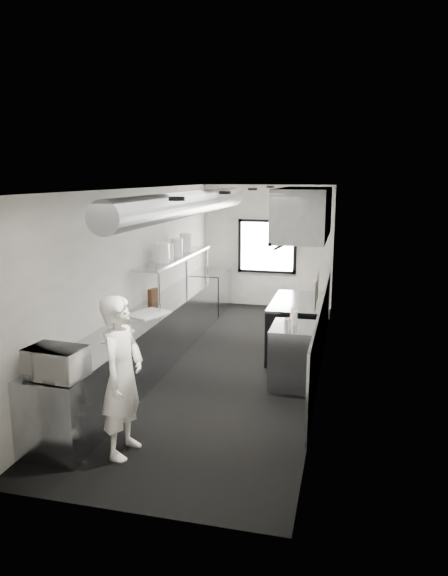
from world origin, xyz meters
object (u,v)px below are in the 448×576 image
Objects in this scene: squeeze_bottle_b at (289,324)px; squeeze_bottle_c at (293,320)px; small_plate at (128,331)px; plate_stack_a at (162,253)px; plate_stack_d at (186,242)px; squeeze_bottle_d at (295,317)px; pass_shelf at (176,258)px; deli_tub_a at (62,356)px; squeeze_bottle_a at (286,325)px; line_cook at (122,376)px; bottle_station at (294,356)px; range at (296,328)px; far_work_table at (210,291)px; microwave at (56,363)px; plate_stack_b at (167,252)px; deli_tub_b at (74,349)px; exhaust_hood at (303,214)px; plate_stack_c at (177,247)px; squeeze_bottle_e at (292,314)px; knife_block at (154,295)px; prep_counter at (149,340)px; cutting_board at (148,313)px.

squeeze_bottle_c is (0.03, 0.19, 0.00)m from squeeze_bottle_b.
plate_stack_a reaches higher than small_plate.
squeeze_bottle_b is at bearing -47.81° from plate_stack_d.
squeeze_bottle_d reaches higher than squeeze_bottle_c.
small_plate is 1.03× the size of squeeze_bottle_d.
pass_shelf is 21.73× the size of deli_tub_a.
pass_shelf is at bearing 138.20° from squeeze_bottle_a.
plate_stack_a is 0.90× the size of plate_stack_d.
bottle_station is at bearing -32.11° from line_cook.
far_work_table is at bearing 131.19° from range.
far_work_table is 6.48m from microwave.
plate_stack_b reaches higher than range.
pass_shelf is at bearing 88.08° from plate_stack_a.
plate_stack_d is at bearing 132.19° from squeeze_bottle_b.
bottle_station is 6.41× the size of deli_tub_b.
exhaust_hood is 1.38× the size of range.
deli_tub_a is 3.16m from plate_stack_a.
plate_stack_d is 3.41m from squeeze_bottle_c.
exhaust_hood is at bearing 54.78° from deli_tub_a.
plate_stack_a reaches higher than bottle_station.
plate_stack_d is (-0.02, 0.62, 0.02)m from plate_stack_c.
plate_stack_c is 0.91× the size of plate_stack_d.
exhaust_hood reaches higher than squeeze_bottle_e.
plate_stack_d is (0.11, 1.47, 0.73)m from knife_block.
pass_shelf is 5.38× the size of microwave.
prep_counter and far_work_table have the same top height.
knife_block is (-0.21, 0.78, 0.10)m from cutting_board.
cutting_board is (-2.27, 0.13, 0.46)m from bottle_station.
squeeze_bottle_e is (-0.05, 0.33, 0.00)m from squeeze_bottle_c.
plate_stack_c reaches higher than line_cook.
deli_tub_a reaches higher than cutting_board.
line_cook is at bearing -79.50° from pass_shelf.
plate_stack_a is at bearing -91.32° from plate_stack_c.
squeeze_bottle_d is at bearing 5.95° from knife_block.
squeeze_bottle_a is at bearing 51.18° from microwave.
range is at bearing 94.57° from bottle_station.
plate_stack_a is at bearing -91.78° from plate_stack_b.
knife_block is (-0.18, 0.71, 0.56)m from prep_counter.
knife_block is at bearing 104.81° from cutting_board.
exhaust_hood is 3.69× the size of cutting_board.
squeeze_bottle_e is at bearing -57.94° from far_work_table.
squeeze_bottle_a is at bearing -42.45° from plate_stack_c.
squeeze_bottle_c is (2.43, 1.80, 0.03)m from deli_tub_b.
deli_tub_a is 3.05m from squeeze_bottle_b.
far_work_table is 2.15× the size of microwave.
deli_tub_a is 0.75× the size of squeeze_bottle_a.
microwave reaches higher than cutting_board.
prep_counter is 2.05m from deli_tub_b.
plate_stack_b is 2.87m from squeeze_bottle_a.
line_cook is 5.73× the size of plate_stack_a.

